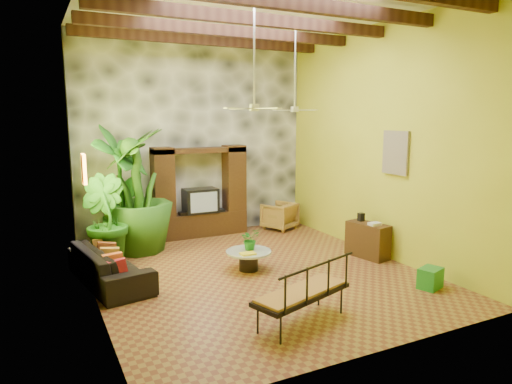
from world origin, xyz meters
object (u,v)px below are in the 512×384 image
ceiling_fan_front (254,96)px  sofa (110,265)px  coffee_table (249,258)px  iron_bench (305,291)px  side_console (368,240)px  green_bin (430,278)px  wicker_armchair (280,216)px  tall_plant_c (137,191)px  entertainment_center (200,199)px  tall_plant_b (104,220)px  tall_plant_a (121,189)px  ceiling_fan_back (295,100)px

ceiling_fan_front → sofa: (-2.45, 1.05, -3.06)m
coffee_table → iron_bench: 2.59m
side_console → green_bin: side_console is taller
wicker_armchair → tall_plant_c: tall_plant_c is taller
ceiling_fan_front → sofa: size_ratio=0.80×
sofa → wicker_armchair: (4.81, 2.18, 0.03)m
entertainment_center → tall_plant_c: 1.91m
tall_plant_b → side_console: size_ratio=2.00×
tall_plant_a → iron_bench: bearing=-71.3°
ceiling_fan_back → green_bin: (0.84, -3.37, -3.22)m
tall_plant_b → tall_plant_c: 1.14m
sofa → tall_plant_b: 1.30m
wicker_armchair → green_bin: wicker_armchair is taller
tall_plant_b → green_bin: (5.00, -3.97, -0.75)m
tall_plant_c → green_bin: size_ratio=6.55×
entertainment_center → tall_plant_c: tall_plant_c is taller
tall_plant_b → iron_bench: bearing=-62.5°
tall_plant_a → wicker_armchair: bearing=3.6°
tall_plant_c → tall_plant_b: bearing=-141.8°
tall_plant_c → coffee_table: size_ratio=3.07×
tall_plant_a → coffee_table: bearing=-50.5°
ceiling_fan_front → side_console: (2.85, 0.19, -3.03)m
wicker_armchair → coffee_table: (-2.22, -2.69, -0.11)m
ceiling_fan_front → tall_plant_c: 3.81m
entertainment_center → tall_plant_b: 2.88m
ceiling_fan_back → wicker_armchair: ceiling_fan_back is taller
wicker_armchair → tall_plant_b: tall_plant_b is taller
coffee_table → side_console: side_console is taller
entertainment_center → tall_plant_b: entertainment_center is taller
sofa → green_bin: sofa is taller
tall_plant_c → side_console: 5.23m
tall_plant_b → tall_plant_c: size_ratio=0.67×
entertainment_center → tall_plant_a: size_ratio=0.83×
tall_plant_b → coffee_table: tall_plant_b is taller
wicker_armchair → green_bin: (0.28, -5.00, -0.18)m
coffee_table → wicker_armchair: bearing=50.5°
ceiling_fan_back → entertainment_center: bearing=129.6°
tall_plant_a → iron_bench: tall_plant_a is taller
ceiling_fan_front → iron_bench: bearing=-94.8°
entertainment_center → tall_plant_c: bearing=-158.3°
ceiling_fan_front → green_bin: size_ratio=4.38×
tall_plant_b → coffee_table: bearing=-33.5°
ceiling_fan_front → side_console: size_ratio=1.98×
entertainment_center → coffee_table: entertainment_center is taller
ceiling_fan_front → tall_plant_c: bearing=118.3°
sofa → green_bin: bearing=-128.6°
ceiling_fan_front → tall_plant_b: ceiling_fan_front is taller
coffee_table → ceiling_fan_front: bearing=-104.7°
wicker_armchair → coffee_table: 3.48m
iron_bench → ceiling_fan_back: bearing=43.3°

